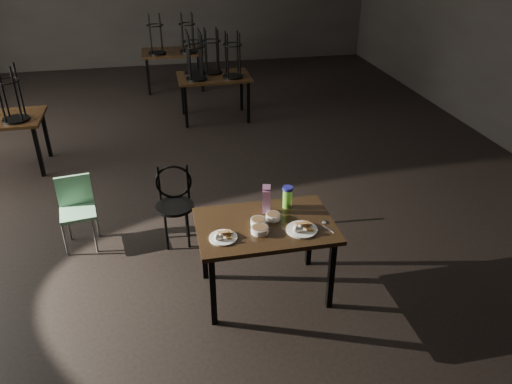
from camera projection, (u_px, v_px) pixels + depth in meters
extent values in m
plane|color=black|center=(172.00, 182.00, 6.61)|extent=(12.00, 12.00, 0.00)
cube|color=black|center=(265.00, 226.00, 4.35)|extent=(1.20, 0.80, 0.04)
cube|color=black|center=(213.00, 291.00, 4.16)|extent=(0.05, 0.05, 0.71)
cube|color=black|center=(331.00, 275.00, 4.35)|extent=(0.05, 0.05, 0.71)
cube|color=black|center=(204.00, 247.00, 4.71)|extent=(0.05, 0.05, 0.71)
cube|color=black|center=(309.00, 234.00, 4.90)|extent=(0.05, 0.05, 0.71)
cylinder|color=white|center=(223.00, 238.00, 4.14)|extent=(0.24, 0.24, 0.01)
cube|color=#9E6638|center=(223.00, 230.00, 4.15)|extent=(0.09, 0.08, 0.04)
cube|color=#9E6638|center=(226.00, 230.00, 4.16)|extent=(0.10, 0.10, 0.03)
ellipsoid|color=white|center=(217.00, 237.00, 4.09)|extent=(0.05, 0.05, 0.06)
ellipsoid|color=white|center=(221.00, 237.00, 4.09)|extent=(0.05, 0.05, 0.06)
cylinder|color=white|center=(302.00, 230.00, 4.25)|extent=(0.27, 0.27, 0.02)
cube|color=#9E6638|center=(301.00, 221.00, 4.26)|extent=(0.10, 0.10, 0.05)
cube|color=#9E6638|center=(305.00, 221.00, 4.26)|extent=(0.11, 0.11, 0.03)
ellipsoid|color=white|center=(296.00, 229.00, 4.18)|extent=(0.05, 0.05, 0.06)
ellipsoid|color=white|center=(300.00, 228.00, 4.19)|extent=(0.05, 0.05, 0.06)
cylinder|color=white|center=(258.00, 222.00, 4.32)|extent=(0.14, 0.14, 0.05)
cylinder|color=brown|center=(258.00, 220.00, 4.31)|extent=(0.12, 0.12, 0.01)
cylinder|color=white|center=(273.00, 217.00, 4.40)|extent=(0.13, 0.13, 0.05)
cylinder|color=brown|center=(273.00, 215.00, 4.39)|extent=(0.11, 0.11, 0.01)
cylinder|color=white|center=(260.00, 230.00, 4.21)|extent=(0.15, 0.15, 0.05)
cylinder|color=brown|center=(260.00, 228.00, 4.20)|extent=(0.13, 0.13, 0.01)
cube|color=#861871|center=(266.00, 201.00, 4.46)|extent=(0.09, 0.09, 0.23)
cube|color=#861871|center=(267.00, 188.00, 4.39)|extent=(0.09, 0.09, 0.07)
cylinder|color=#79DC40|center=(287.00, 199.00, 4.54)|extent=(0.11, 0.11, 0.18)
cylinder|color=navy|center=(288.00, 188.00, 4.49)|extent=(0.12, 0.12, 0.03)
ellipsoid|color=silver|center=(324.00, 222.00, 4.36)|extent=(0.06, 0.07, 0.01)
cube|color=silver|center=(328.00, 229.00, 4.26)|extent=(0.07, 0.13, 0.00)
cylinder|color=black|center=(175.00, 206.00, 5.18)|extent=(0.40, 0.40, 0.03)
torus|color=black|center=(173.00, 182.00, 5.23)|extent=(0.39, 0.05, 0.39)
cylinder|color=black|center=(186.00, 218.00, 5.41)|extent=(0.03, 0.03, 0.45)
cylinder|color=black|center=(165.00, 220.00, 5.37)|extent=(0.03, 0.03, 0.45)
cylinder|color=black|center=(166.00, 232.00, 5.18)|extent=(0.03, 0.03, 0.45)
cylinder|color=black|center=(188.00, 229.00, 5.22)|extent=(0.03, 0.03, 0.45)
cube|color=#6CA880|center=(78.00, 213.00, 5.15)|extent=(0.40, 0.40, 0.04)
cube|color=#6CA880|center=(74.00, 190.00, 5.19)|extent=(0.35, 0.08, 0.33)
cylinder|color=slate|center=(65.00, 239.00, 5.10)|extent=(0.02, 0.02, 0.41)
cylinder|color=slate|center=(95.00, 235.00, 5.15)|extent=(0.02, 0.02, 0.41)
cylinder|color=slate|center=(68.00, 223.00, 5.35)|extent=(0.02, 0.02, 0.41)
cylinder|color=slate|center=(97.00, 220.00, 5.41)|extent=(0.02, 0.02, 0.41)
cube|color=black|center=(39.00, 152.00, 6.60)|extent=(0.05, 0.05, 0.71)
cube|color=black|center=(46.00, 134.00, 7.14)|extent=(0.05, 0.05, 0.71)
cylinder|color=black|center=(16.00, 119.00, 6.50)|extent=(0.34, 0.34, 0.03)
torus|color=black|center=(7.00, 82.00, 6.26)|extent=(0.32, 0.32, 0.02)
cylinder|color=black|center=(19.00, 89.00, 6.43)|extent=(0.03, 0.03, 0.70)
cylinder|color=black|center=(3.00, 90.00, 6.39)|extent=(0.03, 0.03, 0.70)
cylinder|color=black|center=(16.00, 94.00, 6.26)|extent=(0.03, 0.03, 0.70)
cube|color=black|center=(214.00, 77.00, 8.32)|extent=(1.20, 0.80, 0.04)
cube|color=black|center=(186.00, 107.00, 8.13)|extent=(0.05, 0.05, 0.71)
cube|color=black|center=(248.00, 103.00, 8.32)|extent=(0.05, 0.05, 0.71)
cube|color=black|center=(183.00, 95.00, 8.68)|extent=(0.05, 0.05, 0.71)
cube|color=black|center=(241.00, 91.00, 8.86)|extent=(0.05, 0.05, 0.71)
cylinder|color=black|center=(197.00, 78.00, 8.12)|extent=(0.34, 0.34, 0.03)
torus|color=black|center=(195.00, 47.00, 7.87)|extent=(0.32, 0.32, 0.02)
cylinder|color=black|center=(201.00, 54.00, 8.04)|extent=(0.03, 0.03, 0.70)
cylinder|color=black|center=(189.00, 55.00, 8.01)|extent=(0.03, 0.03, 0.70)
cylinder|color=black|center=(190.00, 58.00, 7.84)|extent=(0.03, 0.03, 0.70)
cylinder|color=black|center=(202.00, 57.00, 7.87)|extent=(0.03, 0.03, 0.70)
cylinder|color=black|center=(233.00, 76.00, 8.22)|extent=(0.34, 0.34, 0.03)
torus|color=black|center=(232.00, 46.00, 7.98)|extent=(0.32, 0.32, 0.02)
cylinder|color=black|center=(238.00, 52.00, 8.15)|extent=(0.03, 0.03, 0.70)
cylinder|color=black|center=(226.00, 53.00, 8.11)|extent=(0.03, 0.03, 0.70)
cylinder|color=black|center=(227.00, 56.00, 7.94)|extent=(0.03, 0.03, 0.70)
cylinder|color=black|center=(240.00, 55.00, 7.98)|extent=(0.03, 0.03, 0.70)
cylinder|color=black|center=(212.00, 72.00, 8.45)|extent=(0.34, 0.34, 0.03)
torus|color=black|center=(211.00, 42.00, 8.21)|extent=(0.32, 0.32, 0.02)
cylinder|color=black|center=(217.00, 49.00, 8.38)|extent=(0.03, 0.03, 0.70)
cylinder|color=black|center=(205.00, 49.00, 8.34)|extent=(0.03, 0.03, 0.70)
cylinder|color=black|center=(206.00, 52.00, 8.17)|extent=(0.03, 0.03, 0.70)
cylinder|color=black|center=(218.00, 51.00, 8.21)|extent=(0.03, 0.03, 0.70)
cylinder|color=black|center=(195.00, 73.00, 8.40)|extent=(0.34, 0.34, 0.03)
torus|color=black|center=(193.00, 43.00, 8.15)|extent=(0.32, 0.32, 0.02)
cylinder|color=black|center=(199.00, 49.00, 8.32)|extent=(0.03, 0.03, 0.70)
cylinder|color=black|center=(187.00, 50.00, 8.29)|extent=(0.03, 0.03, 0.70)
cylinder|color=black|center=(188.00, 53.00, 8.12)|extent=(0.03, 0.03, 0.70)
cylinder|color=black|center=(200.00, 52.00, 8.15)|extent=(0.03, 0.03, 0.70)
cube|color=black|center=(173.00, 52.00, 9.81)|extent=(1.20, 0.80, 0.04)
cube|color=black|center=(148.00, 77.00, 9.62)|extent=(0.05, 0.05, 0.71)
cube|color=black|center=(202.00, 74.00, 9.81)|extent=(0.05, 0.05, 0.71)
cube|color=black|center=(148.00, 68.00, 10.17)|extent=(0.05, 0.05, 0.71)
cube|color=black|center=(199.00, 65.00, 10.36)|extent=(0.05, 0.05, 0.71)
cylinder|color=black|center=(157.00, 53.00, 9.61)|extent=(0.34, 0.34, 0.03)
torus|color=black|center=(155.00, 26.00, 9.36)|extent=(0.32, 0.32, 0.02)
cylinder|color=black|center=(161.00, 32.00, 9.53)|extent=(0.03, 0.03, 0.70)
cylinder|color=black|center=(150.00, 33.00, 9.50)|extent=(0.03, 0.03, 0.70)
cylinder|color=black|center=(150.00, 35.00, 9.33)|extent=(0.03, 0.03, 0.70)
cylinder|color=black|center=(161.00, 34.00, 9.36)|extent=(0.03, 0.03, 0.70)
cylinder|color=black|center=(189.00, 51.00, 9.71)|extent=(0.34, 0.34, 0.03)
torus|color=black|center=(187.00, 25.00, 9.47)|extent=(0.32, 0.32, 0.02)
cylinder|color=black|center=(192.00, 31.00, 9.64)|extent=(0.03, 0.03, 0.70)
cylinder|color=black|center=(182.00, 31.00, 9.60)|extent=(0.03, 0.03, 0.70)
cylinder|color=black|center=(183.00, 33.00, 9.43)|extent=(0.03, 0.03, 0.70)
cylinder|color=black|center=(193.00, 33.00, 9.47)|extent=(0.03, 0.03, 0.70)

